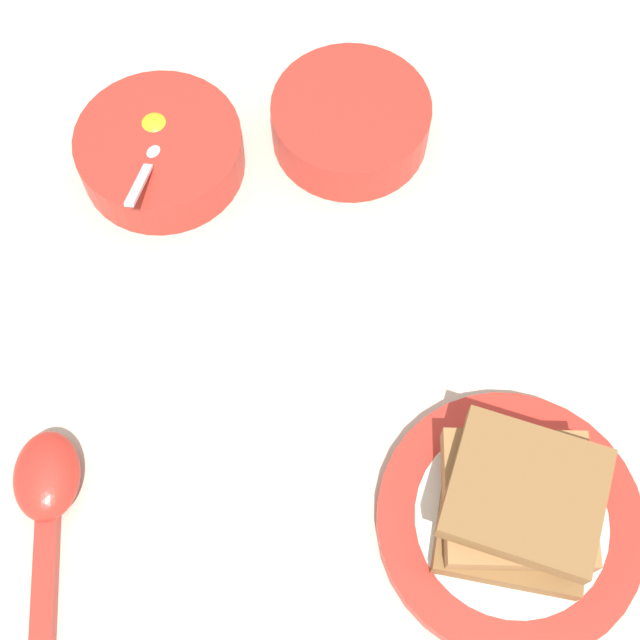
{
  "coord_description": "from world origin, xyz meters",
  "views": [
    {
      "loc": [
        0.2,
        0.09,
        0.6
      ],
      "look_at": [
        -0.04,
        -0.05,
        0.02
      ],
      "focal_mm": 50.0,
      "sensor_mm": 36.0,
      "label": 1
    }
  ],
  "objects_px": {
    "soup_spoon": "(47,497)",
    "congee_bowl": "(351,120)",
    "toast_plate": "(509,522)",
    "toast_sandwich": "(518,502)",
    "egg_bowl": "(160,151)"
  },
  "relations": [
    {
      "from": "soup_spoon",
      "to": "congee_bowl",
      "type": "xyz_separation_m",
      "value": [
        -0.36,
        0.02,
        0.01
      ]
    },
    {
      "from": "toast_plate",
      "to": "soup_spoon",
      "type": "distance_m",
      "value": 0.31
    },
    {
      "from": "toast_sandwich",
      "to": "congee_bowl",
      "type": "xyz_separation_m",
      "value": [
        -0.22,
        -0.25,
        -0.02
      ]
    },
    {
      "from": "toast_plate",
      "to": "congee_bowl",
      "type": "relative_size",
      "value": 1.39
    },
    {
      "from": "toast_sandwich",
      "to": "soup_spoon",
      "type": "relative_size",
      "value": 0.86
    },
    {
      "from": "toast_plate",
      "to": "egg_bowl",
      "type": "bearing_deg",
      "value": -108.31
    },
    {
      "from": "egg_bowl",
      "to": "congee_bowl",
      "type": "relative_size",
      "value": 1.1
    },
    {
      "from": "egg_bowl",
      "to": "congee_bowl",
      "type": "height_order",
      "value": "egg_bowl"
    },
    {
      "from": "soup_spoon",
      "to": "egg_bowl",
      "type": "bearing_deg",
      "value": -161.11
    },
    {
      "from": "toast_plate",
      "to": "soup_spoon",
      "type": "height_order",
      "value": "soup_spoon"
    },
    {
      "from": "soup_spoon",
      "to": "congee_bowl",
      "type": "distance_m",
      "value": 0.37
    },
    {
      "from": "egg_bowl",
      "to": "soup_spoon",
      "type": "distance_m",
      "value": 0.28
    },
    {
      "from": "egg_bowl",
      "to": "toast_sandwich",
      "type": "distance_m",
      "value": 0.38
    },
    {
      "from": "toast_plate",
      "to": "soup_spoon",
      "type": "xyz_separation_m",
      "value": [
        0.14,
        -0.27,
        0.0
      ]
    },
    {
      "from": "egg_bowl",
      "to": "toast_sandwich",
      "type": "height_order",
      "value": "toast_sandwich"
    }
  ]
}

